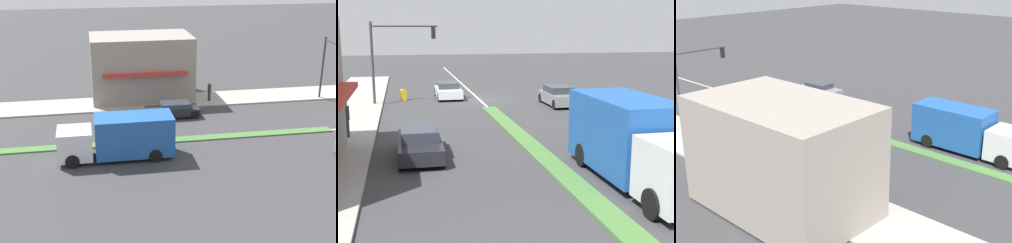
% 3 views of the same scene
% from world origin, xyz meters
% --- Properties ---
extents(ground_plane, '(160.00, 160.00, 0.00)m').
position_xyz_m(ground_plane, '(0.00, 18.00, 0.00)').
color(ground_plane, '#38383A').
extents(sidewalk_right, '(4.00, 73.00, 0.12)m').
position_xyz_m(sidewalk_right, '(9.00, 18.50, 0.06)').
color(sidewalk_right, '#9E9B93').
rests_on(sidewalk_right, ground).
extents(median_strip, '(0.90, 46.00, 0.10)m').
position_xyz_m(median_strip, '(0.00, 27.00, 0.05)').
color(median_strip, '#477538').
rests_on(median_strip, ground).
extents(building_corner_store, '(6.26, 9.06, 5.63)m').
position_xyz_m(building_corner_store, '(10.93, 17.17, 2.93)').
color(building_corner_store, gray).
rests_on(building_corner_store, sidewalk_right).
extents(traffic_signal_main, '(4.59, 0.34, 5.60)m').
position_xyz_m(traffic_signal_main, '(6.12, 1.06, 3.90)').
color(traffic_signal_main, '#333338').
rests_on(traffic_signal_main, sidewalk_right).
extents(pedestrian, '(0.34, 0.34, 1.72)m').
position_xyz_m(pedestrian, '(8.31, 11.37, 1.03)').
color(pedestrian, '#282D42').
rests_on(pedestrian, sidewalk_right).
extents(delivery_truck, '(2.44, 7.50, 2.87)m').
position_xyz_m(delivery_truck, '(-2.20, 20.17, 1.47)').
color(delivery_truck, silver).
rests_on(delivery_truck, ground).
extents(sedan_dark, '(1.77, 4.36, 1.23)m').
position_xyz_m(sedan_dark, '(5.00, 15.31, 0.61)').
color(sedan_dark, black).
rests_on(sedan_dark, ground).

